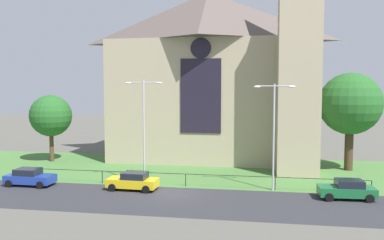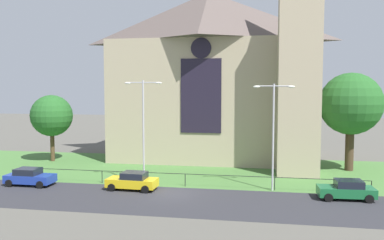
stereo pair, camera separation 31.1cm
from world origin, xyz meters
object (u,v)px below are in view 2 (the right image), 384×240
(streetlamp_far, at_px, (273,124))
(parked_car_green, at_px, (347,190))
(church_building, at_px, (214,74))
(tree_left_far, at_px, (52,116))
(tree_right_far, at_px, (351,104))
(parked_car_blue, at_px, (30,177))
(streetlamp_near, at_px, (143,120))
(parked_car_yellow, at_px, (133,181))

(streetlamp_far, height_order, parked_car_green, streetlamp_far)
(church_building, bearing_deg, parked_car_green, -53.12)
(church_building, height_order, tree_left_far, church_building)
(tree_right_far, distance_m, parked_car_blue, 31.93)
(streetlamp_near, relative_size, streetlamp_far, 1.04)
(streetlamp_near, bearing_deg, tree_left_far, 145.83)
(tree_left_far, xyz_separation_m, parked_car_blue, (4.04, -11.31, -4.57))
(church_building, height_order, parked_car_yellow, church_building)
(tree_left_far, distance_m, parked_car_blue, 12.85)
(streetlamp_near, bearing_deg, tree_right_far, 27.11)
(streetlamp_near, distance_m, parked_car_yellow, 5.36)
(parked_car_green, bearing_deg, church_building, -55.96)
(tree_right_far, distance_m, parked_car_yellow, 23.61)
(tree_right_far, bearing_deg, tree_left_far, -179.38)
(tree_right_far, distance_m, streetlamp_near, 21.58)
(tree_left_far, xyz_separation_m, parked_car_green, (30.66, -11.22, -4.57))
(church_building, bearing_deg, streetlamp_near, -107.04)
(church_building, height_order, streetlamp_far, church_building)
(church_building, relative_size, streetlamp_far, 2.92)
(streetlamp_near, height_order, parked_car_yellow, streetlamp_near)
(church_building, xyz_separation_m, tree_left_far, (-18.41, -5.11, -4.95))
(church_building, relative_size, parked_car_blue, 6.16)
(streetlamp_near, relative_size, parked_car_yellow, 2.16)
(streetlamp_far, bearing_deg, streetlamp_near, -180.00)
(church_building, distance_m, parked_car_green, 22.53)
(streetlamp_far, bearing_deg, tree_left_far, 159.33)
(tree_left_far, bearing_deg, church_building, 15.52)
(tree_right_far, bearing_deg, parked_car_green, -101.99)
(streetlamp_near, xyz_separation_m, parked_car_blue, (-9.89, -1.84, -5.04))
(streetlamp_far, relative_size, parked_car_green, 2.08)
(streetlamp_near, bearing_deg, parked_car_blue, -169.45)
(church_building, height_order, parked_car_green, church_building)
(church_building, distance_m, tree_right_far, 15.83)
(tree_right_far, xyz_separation_m, streetlamp_near, (-19.18, -9.82, -1.10))
(church_building, relative_size, streetlamp_near, 2.82)
(tree_left_far, xyz_separation_m, parked_car_yellow, (13.48, -11.22, -4.57))
(tree_left_far, distance_m, streetlamp_far, 26.82)
(parked_car_yellow, relative_size, parked_car_green, 1.00)
(parked_car_yellow, bearing_deg, tree_left_far, -37.07)
(streetlamp_far, xyz_separation_m, parked_car_blue, (-21.04, -1.84, -4.87))
(parked_car_green, bearing_deg, streetlamp_near, -8.85)
(tree_right_far, bearing_deg, streetlamp_near, -152.89)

